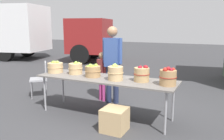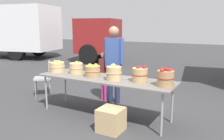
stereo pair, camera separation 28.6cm
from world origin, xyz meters
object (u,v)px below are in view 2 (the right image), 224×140
at_px(apple_basket_green_0, 57,67).
at_px(apple_basket_red_1, 166,78).
at_px(box_truck, 35,30).
at_px(produce_crate, 111,120).
at_px(apple_basket_red_0, 140,74).
at_px(folding_chair, 45,75).
at_px(vendor_adult, 114,59).
at_px(apple_basket_green_3, 114,73).
at_px(apple_basket_green_2, 92,71).
at_px(child_customer, 104,72).
at_px(apple_basket_green_1, 76,68).
at_px(market_table, 104,80).

xyz_separation_m(apple_basket_green_0, apple_basket_red_1, (2.37, -0.04, 0.03)).
bearing_deg(apple_basket_green_0, apple_basket_red_1, -1.07).
bearing_deg(box_truck, produce_crate, -48.50).
bearing_deg(apple_basket_red_0, folding_chair, 172.00).
xyz_separation_m(vendor_adult, box_truck, (-7.21, 4.37, 0.48)).
xyz_separation_m(apple_basket_green_3, apple_basket_red_0, (0.46, 0.11, -0.01)).
bearing_deg(box_truck, apple_basket_red_1, -43.78).
height_order(apple_basket_green_2, apple_basket_red_0, apple_basket_red_0).
bearing_deg(apple_basket_green_2, box_truck, 144.35).
xyz_separation_m(apple_basket_green_2, apple_basket_red_0, (0.97, 0.05, 0.02)).
bearing_deg(child_customer, folding_chair, 39.05).
bearing_deg(vendor_adult, child_customer, -12.58).
xyz_separation_m(apple_basket_green_1, folding_chair, (-1.26, 0.35, -0.36)).
relative_size(market_table, folding_chair, 3.14).
bearing_deg(apple_basket_red_1, child_customer, 153.59).
relative_size(apple_basket_green_1, child_customer, 0.26).
bearing_deg(apple_basket_green_3, apple_basket_red_1, 2.22).
height_order(child_customer, produce_crate, child_customer).
relative_size(apple_basket_green_0, vendor_adult, 0.20).
relative_size(apple_basket_green_2, apple_basket_red_0, 1.08).
bearing_deg(apple_basket_green_1, box_truck, 142.99).
relative_size(apple_basket_green_3, vendor_adult, 0.17).
bearing_deg(apple_basket_red_0, produce_crate, -114.74).
xyz_separation_m(vendor_adult, child_customer, (-0.28, 0.03, -0.34)).
bearing_deg(child_customer, market_table, 146.32).
bearing_deg(box_truck, apple_basket_green_1, -49.83).
height_order(apple_basket_green_3, box_truck, box_truck).
height_order(apple_basket_red_1, folding_chair, apple_basket_red_1).
bearing_deg(folding_chair, apple_basket_red_1, 39.77).
bearing_deg(produce_crate, child_customer, 125.42).
distance_m(apple_basket_green_2, vendor_adult, 0.79).
distance_m(apple_basket_green_0, apple_basket_green_3, 1.44).
relative_size(box_truck, produce_crate, 20.47).
height_order(apple_basket_red_0, vendor_adult, vendor_adult).
bearing_deg(folding_chair, vendor_adult, 59.11).
xyz_separation_m(apple_basket_green_1, apple_basket_red_1, (1.90, -0.10, 0.03)).
distance_m(apple_basket_green_2, box_truck, 8.84).
bearing_deg(folding_chair, market_table, 36.02).
height_order(apple_basket_green_0, apple_basket_green_3, apple_basket_green_3).
xyz_separation_m(apple_basket_green_2, produce_crate, (0.71, -0.51, -0.67)).
bearing_deg(child_customer, apple_basket_green_0, 73.27).
distance_m(market_table, apple_basket_red_0, 0.73).
xyz_separation_m(apple_basket_green_0, box_truck, (-6.24, 5.12, 0.63)).
bearing_deg(apple_basket_green_0, folding_chair, 152.49).
bearing_deg(market_table, folding_chair, 168.08).
xyz_separation_m(apple_basket_green_3, box_truck, (-7.68, 5.20, 0.60)).
bearing_deg(box_truck, apple_basket_green_2, -48.48).
bearing_deg(market_table, apple_basket_green_3, -16.32).
bearing_deg(market_table, box_truck, 145.38).
distance_m(apple_basket_green_0, apple_basket_green_1, 0.48).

